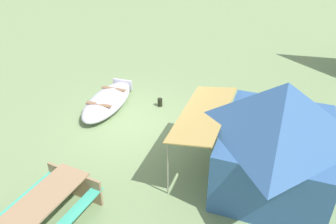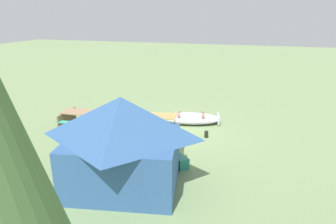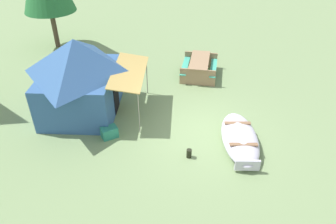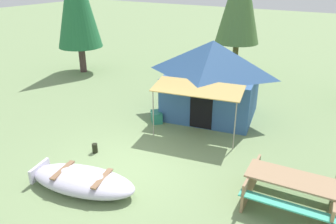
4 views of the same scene
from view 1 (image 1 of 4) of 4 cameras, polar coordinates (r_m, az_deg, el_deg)
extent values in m
plane|color=#77905F|center=(11.18, -5.09, -2.05)|extent=(80.00, 80.00, 0.00)
ellipsoid|color=silver|center=(12.07, -9.74, 1.67)|extent=(2.95, 1.69, 0.47)
ellipsoid|color=#45444B|center=(12.05, -9.76, 1.83)|extent=(2.70, 1.51, 0.17)
cube|color=brown|center=(11.55, -11.04, 1.20)|extent=(0.32, 0.87, 0.04)
cube|color=brown|center=(12.40, -8.70, 3.69)|extent=(0.32, 0.87, 0.04)
cube|color=silver|center=(13.05, -7.28, 4.43)|extent=(0.23, 0.72, 0.36)
cube|color=#325A91|center=(9.01, 16.63, -6.73)|extent=(3.50, 3.01, 1.58)
pyramid|color=#325A91|center=(8.25, 18.08, 0.85)|extent=(3.78, 3.25, 1.19)
cube|color=black|center=(9.16, 8.71, -5.88)|extent=(0.75, 0.17, 1.27)
cube|color=tan|center=(8.69, 5.76, -0.12)|extent=(2.94, 1.57, 0.19)
cylinder|color=gray|center=(8.31, -0.04, -9.21)|extent=(0.04, 0.04, 1.50)
cylinder|color=gray|center=(10.33, 4.90, -0.21)|extent=(0.04, 0.04, 1.50)
cube|color=#9D7B59|center=(8.12, -19.03, -12.68)|extent=(2.02, 0.92, 0.04)
cube|color=#3FB397|center=(7.98, -15.32, -15.83)|extent=(1.99, 0.38, 0.04)
cube|color=#3FB397|center=(8.69, -21.71, -12.53)|extent=(1.99, 0.38, 0.04)
cube|color=#9D7B59|center=(8.81, -14.64, -11.06)|extent=(0.15, 1.50, 0.73)
cube|color=#287F69|center=(10.73, 10.22, -2.87)|extent=(0.61, 0.63, 0.38)
cylinder|color=black|center=(12.04, -1.30, 1.56)|extent=(0.19, 0.19, 0.28)
camera|label=2|loc=(12.11, 59.98, 10.34)|focal=31.19mm
camera|label=3|loc=(17.58, 10.04, 33.11)|focal=34.65mm
camera|label=4|loc=(11.95, -49.46, 15.74)|focal=35.28mm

